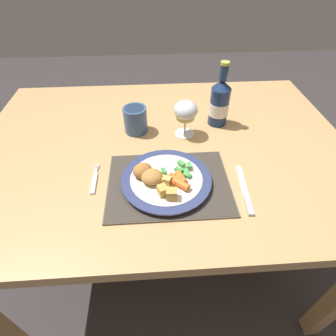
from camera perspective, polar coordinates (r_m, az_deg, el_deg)
The scene contains 13 objects.
ground_plane at distance 1.52m, azimuth -0.75°, elevation -17.24°, with size 6.00×6.00×0.00m, color #383333.
dining_table at distance 1.01m, azimuth -1.08°, elevation 1.68°, with size 1.35×0.96×0.74m.
placemat at distance 0.80m, azimuth 0.14°, elevation -3.39°, with size 0.37×0.28×0.01m.
dinner_plate at distance 0.79m, azimuth -0.42°, elevation -2.63°, with size 0.27×0.27×0.02m.
breaded_croquettes at distance 0.77m, azimuth -4.48°, elevation -1.25°, with size 0.10×0.10×0.04m.
green_beans_pile at distance 0.79m, azimuth 2.84°, elevation -0.83°, with size 0.09×0.10×0.02m.
glazed_carrots at distance 0.76m, azimuth 2.35°, elevation -2.71°, with size 0.07×0.08×0.02m.
fork at distance 0.84m, azimuth -15.71°, elevation -2.68°, with size 0.02×0.13×0.01m.
table_knife at distance 0.80m, azimuth 16.51°, elevation -5.25°, with size 0.03×0.20×0.01m.
wine_glass at distance 0.95m, azimuth 3.85°, elevation 12.09°, with size 0.09×0.09×0.14m.
bottle at distance 1.04m, azimuth 11.14°, elevation 13.77°, with size 0.07×0.07×0.24m.
roast_potatoes at distance 0.73m, azimuth -0.27°, elevation -4.50°, with size 0.06×0.09×0.03m.
drinking_cup at distance 1.00m, azimuth -7.11°, elevation 10.48°, with size 0.09×0.09×0.10m.
Camera 1 is at (-0.03, -0.76, 1.32)m, focal length 28.00 mm.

